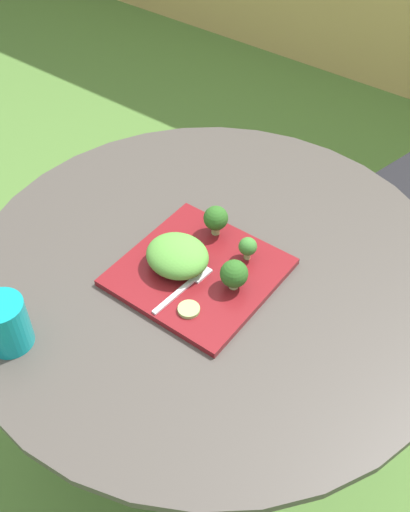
# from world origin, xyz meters

# --- Properties ---
(ground_plane) EXTENTS (12.00, 12.00, 0.00)m
(ground_plane) POSITION_xyz_m (0.00, 0.00, 0.00)
(ground_plane) COLOR #4C7533
(patio_table) EXTENTS (1.00, 1.00, 0.70)m
(patio_table) POSITION_xyz_m (0.00, 0.00, 0.48)
(patio_table) COLOR #423D38
(patio_table) RESTS_ON ground_plane
(salad_plate) EXTENTS (0.29, 0.29, 0.01)m
(salad_plate) POSITION_xyz_m (-0.01, -0.03, 0.71)
(salad_plate) COLOR maroon
(salad_plate) RESTS_ON patio_table
(drinking_glass) EXTENTS (0.08, 0.08, 0.10)m
(drinking_glass) POSITION_xyz_m (-0.18, -0.37, 0.75)
(drinking_glass) COLOR #0F8C93
(drinking_glass) RESTS_ON patio_table
(fork) EXTENTS (0.03, 0.15, 0.00)m
(fork) POSITION_xyz_m (0.00, -0.08, 0.72)
(fork) COLOR silver
(fork) RESTS_ON salad_plate
(lettuce_mound) EXTENTS (0.13, 0.11, 0.06)m
(lettuce_mound) POSITION_xyz_m (-0.04, -0.05, 0.75)
(lettuce_mound) COLOR #519338
(lettuce_mound) RESTS_ON salad_plate
(broccoli_floret_0) EXTENTS (0.05, 0.05, 0.06)m
(broccoli_floret_0) POSITION_xyz_m (0.08, -0.03, 0.75)
(broccoli_floret_0) COLOR #99B770
(broccoli_floret_0) RESTS_ON salad_plate
(broccoli_floret_1) EXTENTS (0.05, 0.05, 0.07)m
(broccoli_floret_1) POSITION_xyz_m (-0.04, 0.07, 0.76)
(broccoli_floret_1) COLOR #99B770
(broccoli_floret_1) RESTS_ON salad_plate
(broccoli_floret_2) EXTENTS (0.04, 0.04, 0.05)m
(broccoli_floret_2) POSITION_xyz_m (0.05, 0.05, 0.75)
(broccoli_floret_2) COLOR #99B770
(broccoli_floret_2) RESTS_ON salad_plate
(cucumber_slice_0) EXTENTS (0.04, 0.04, 0.01)m
(cucumber_slice_0) POSITION_xyz_m (0.04, -0.13, 0.72)
(cucumber_slice_0) COLOR #8EB766
(cucumber_slice_0) RESTS_ON salad_plate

